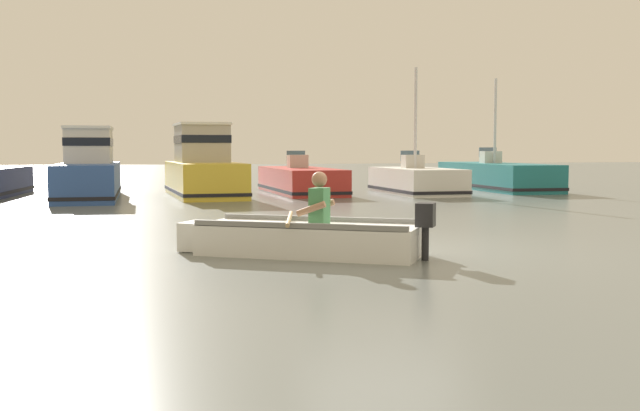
{
  "coord_description": "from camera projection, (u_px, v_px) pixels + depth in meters",
  "views": [
    {
      "loc": [
        -3.63,
        -10.86,
        1.52
      ],
      "look_at": [
        -0.64,
        1.62,
        0.55
      ],
      "focal_mm": 42.88,
      "sensor_mm": 36.0,
      "label": 1
    }
  ],
  "objects": [
    {
      "name": "rowboat_with_person",
      "position": [
        305.0,
        237.0,
        10.83
      ],
      "size": [
        3.43,
        2.56,
        1.19
      ],
      "color": "white",
      "rests_on": "ground"
    },
    {
      "name": "moored_boat_teal",
      "position": [
        496.0,
        177.0,
        27.91
      ],
      "size": [
        2.15,
        6.74,
        4.05
      ],
      "color": "#1E727A",
      "rests_on": "ground"
    },
    {
      "name": "moored_boat_yellow",
      "position": [
        203.0,
        169.0,
        24.07
      ],
      "size": [
        2.26,
        5.49,
        2.31
      ],
      "color": "gold",
      "rests_on": "ground"
    },
    {
      "name": "moored_boat_red",
      "position": [
        300.0,
        181.0,
        25.71
      ],
      "size": [
        2.03,
        5.79,
        1.42
      ],
      "color": "#B72D28",
      "rests_on": "ground"
    },
    {
      "name": "moored_boat_white",
      "position": [
        416.0,
        181.0,
        25.35
      ],
      "size": [
        2.0,
        4.51,
        4.17
      ],
      "color": "white",
      "rests_on": "ground"
    },
    {
      "name": "ground_plane",
      "position": [
        386.0,
        249.0,
        11.49
      ],
      "size": [
        120.0,
        120.0,
        0.0
      ],
      "primitive_type": "plane",
      "color": "slate"
    },
    {
      "name": "moored_boat_blue",
      "position": [
        89.0,
        171.0,
        22.91
      ],
      "size": [
        1.74,
        6.02,
        2.16
      ],
      "color": "#2D519E",
      "rests_on": "ground"
    }
  ]
}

